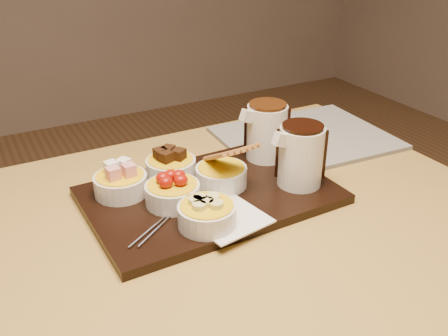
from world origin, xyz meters
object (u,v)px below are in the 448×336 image
serving_board (210,195)px  pitcher_dark_chocolate (301,156)px  bowl_strawberries (173,194)px  dining_table (187,273)px  newspaper (305,138)px  pitcher_milk_chocolate (267,132)px

serving_board → pitcher_dark_chocolate: size_ratio=3.91×
serving_board → bowl_strawberries: bearing=-176.4°
dining_table → newspaper: (0.41, 0.21, 0.10)m
dining_table → newspaper: 0.48m
serving_board → pitcher_milk_chocolate: size_ratio=3.91×
dining_table → bowl_strawberries: size_ratio=12.00×
bowl_strawberries → newspaper: (0.41, 0.15, -0.03)m
bowl_strawberries → pitcher_milk_chocolate: bearing=17.8°
pitcher_dark_chocolate → newspaper: (0.16, 0.20, -0.07)m
serving_board → pitcher_dark_chocolate: bearing=-20.0°
dining_table → serving_board: serving_board is taller
serving_board → pitcher_dark_chocolate: pitcher_dark_chocolate is taller
serving_board → bowl_strawberries: (-0.08, -0.01, 0.03)m
pitcher_milk_chocolate → newspaper: (0.16, 0.07, -0.07)m
pitcher_dark_chocolate → pitcher_milk_chocolate: (0.01, 0.13, 0.00)m
dining_table → bowl_strawberries: bowl_strawberries is taller
pitcher_milk_chocolate → newspaper: pitcher_milk_chocolate is taller
newspaper → bowl_strawberries: bearing=-157.0°
dining_table → serving_board: (0.08, 0.07, 0.11)m
bowl_strawberries → newspaper: 0.44m
pitcher_dark_chocolate → pitcher_milk_chocolate: bearing=85.6°
newspaper → dining_table: bearing=-150.0°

